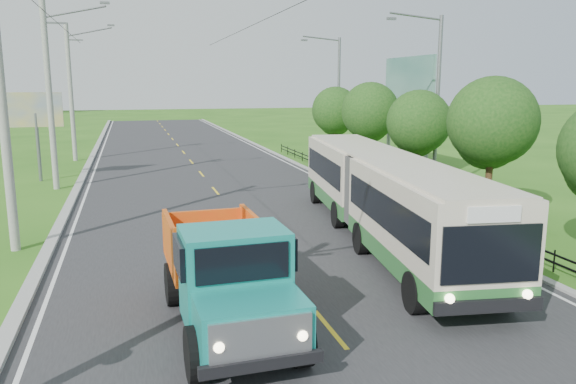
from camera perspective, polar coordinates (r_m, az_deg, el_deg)
name	(u,v)px	position (r m, az deg, el deg)	size (l,w,h in m)	color
ground	(330,329)	(13.60, 4.27, -13.75)	(240.00, 240.00, 0.00)	#2B6117
road	(210,185)	(32.38, -7.91, 0.75)	(14.00, 120.00, 0.02)	#28282B
curb_left	(76,190)	(32.21, -20.70, 0.21)	(0.40, 120.00, 0.15)	#9E9E99
curb_right	(328,178)	(34.06, 4.08, 1.40)	(0.30, 120.00, 0.10)	#9E9E99
edge_line_left	(87,190)	(32.17, -19.72, 0.17)	(0.12, 120.00, 0.00)	silver
edge_line_right	(320,179)	(33.90, 3.29, 1.32)	(0.12, 120.00, 0.00)	silver
centre_dash	(330,329)	(13.59, 4.28, -13.67)	(0.12, 2.20, 0.00)	yellow
railing_right	(384,191)	(28.89, 9.71, 0.05)	(0.04, 40.00, 0.60)	black
pole_near	(3,102)	(20.97, -26.97, 8.18)	(3.51, 0.32, 10.00)	gray
pole_mid	(50,95)	(32.83, -23.02, 9.07)	(3.51, 0.32, 10.00)	gray
pole_far	(71,92)	(44.77, -21.16, 9.47)	(3.51, 0.32, 10.00)	gray
tree_third	(491,126)	(24.34, 19.95, 6.31)	(3.60, 3.62, 6.00)	#382314
tree_fourth	(418,126)	(29.44, 13.09, 6.58)	(3.24, 3.31, 5.40)	#382314
tree_fifth	(370,114)	(34.79, 8.33, 7.82)	(3.48, 3.52, 5.80)	#382314
tree_back	(335,113)	(40.35, 4.82, 8.02)	(3.30, 3.36, 5.50)	#382314
streetlight_mid	(435,99)	(29.64, 14.68, 9.09)	(3.02, 0.20, 9.07)	slate
streetlight_far	(337,94)	(42.32, 4.97, 9.85)	(3.02, 0.20, 9.07)	slate
planter_near	(491,230)	(22.46, 19.89, -3.61)	(0.64, 0.64, 0.67)	silver
planter_mid	(395,191)	(29.16, 10.78, 0.09)	(0.64, 0.64, 0.67)	silver
planter_far	(339,169)	(36.38, 5.17, 2.37)	(0.64, 0.64, 0.67)	silver
billboard_left	(36,115)	(36.01, -24.27, 7.10)	(3.00, 0.20, 5.20)	slate
billboard_right	(408,89)	(35.68, 12.13, 10.16)	(0.24, 6.00, 7.30)	slate
bus	(382,191)	(20.61, 9.56, 0.15)	(4.75, 16.31, 3.11)	#2A692F
dump_truck	(227,268)	(13.15, -6.24, -7.67)	(2.63, 6.34, 2.63)	teal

